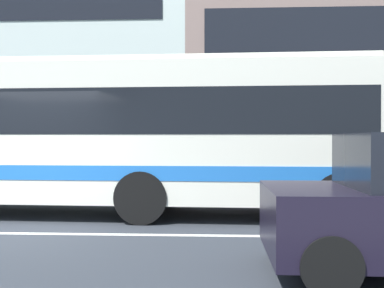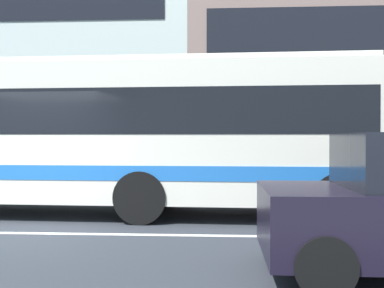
% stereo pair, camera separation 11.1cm
% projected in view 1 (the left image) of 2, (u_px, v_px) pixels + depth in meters
% --- Properties ---
extents(ground_plane, '(160.00, 160.00, 0.00)m').
position_uv_depth(ground_plane, '(12.00, 234.00, 8.07)').
color(ground_plane, '#30343C').
extents(lane_centre_line, '(60.00, 0.16, 0.01)m').
position_uv_depth(lane_centre_line, '(12.00, 233.00, 8.07)').
color(lane_centre_line, silver).
rests_on(lane_centre_line, ground_plane).
extents(transit_bus, '(10.67, 2.92, 3.20)m').
position_uv_depth(transit_bus, '(122.00, 131.00, 10.12)').
color(transit_bus, silver).
rests_on(transit_bus, ground_plane).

